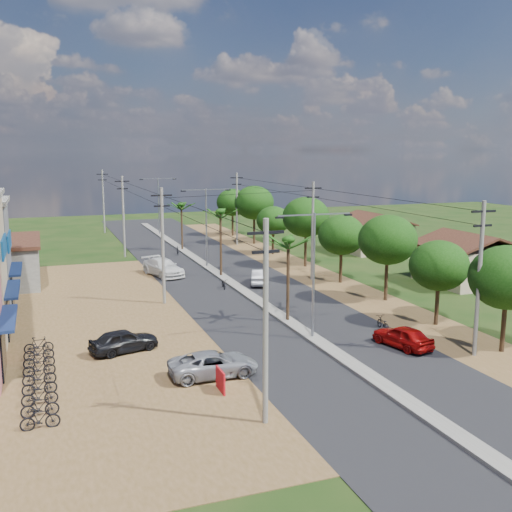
# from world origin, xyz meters

# --- Properties ---
(ground) EXTENTS (160.00, 160.00, 0.00)m
(ground) POSITION_xyz_m (0.00, 0.00, 0.00)
(ground) COLOR black
(ground) RESTS_ON ground
(road) EXTENTS (12.00, 110.00, 0.04)m
(road) POSITION_xyz_m (0.00, 15.00, 0.02)
(road) COLOR black
(road) RESTS_ON ground
(median) EXTENTS (1.00, 90.00, 0.18)m
(median) POSITION_xyz_m (0.00, 18.00, 0.09)
(median) COLOR #605E56
(median) RESTS_ON ground
(dirt_lot_west) EXTENTS (18.00, 46.00, 0.04)m
(dirt_lot_west) POSITION_xyz_m (-15.00, 8.00, 0.02)
(dirt_lot_west) COLOR #523F1C
(dirt_lot_west) RESTS_ON ground
(dirt_shoulder_east) EXTENTS (5.00, 90.00, 0.03)m
(dirt_shoulder_east) POSITION_xyz_m (8.50, 15.00, 0.01)
(dirt_shoulder_east) COLOR #523F1C
(dirt_shoulder_east) RESTS_ON ground
(house_east_near) EXTENTS (7.60, 7.50, 4.60)m
(house_east_near) POSITION_xyz_m (20.00, 10.00, 2.39)
(house_east_near) COLOR tan
(house_east_near) RESTS_ON ground
(house_east_far) EXTENTS (7.60, 7.50, 4.60)m
(house_east_far) POSITION_xyz_m (21.00, 28.00, 2.39)
(house_east_far) COLOR tan
(house_east_far) RESTS_ON ground
(tree_east_a) EXTENTS (4.40, 4.40, 6.37)m
(tree_east_a) POSITION_xyz_m (9.50, -6.00, 4.49)
(tree_east_a) COLOR black
(tree_east_a) RESTS_ON ground
(tree_east_b) EXTENTS (4.00, 4.00, 5.83)m
(tree_east_b) POSITION_xyz_m (9.30, 0.00, 4.11)
(tree_east_b) COLOR black
(tree_east_b) RESTS_ON ground
(tree_east_c) EXTENTS (4.60, 4.60, 6.83)m
(tree_east_c) POSITION_xyz_m (9.70, 7.00, 4.86)
(tree_east_c) COLOR black
(tree_east_c) RESTS_ON ground
(tree_east_d) EXTENTS (4.20, 4.20, 6.13)m
(tree_east_d) POSITION_xyz_m (9.40, 14.00, 4.34)
(tree_east_d) COLOR black
(tree_east_d) RESTS_ON ground
(tree_east_e) EXTENTS (4.80, 4.80, 7.14)m
(tree_east_e) POSITION_xyz_m (9.60, 22.00, 5.09)
(tree_east_e) COLOR black
(tree_east_e) RESTS_ON ground
(tree_east_f) EXTENTS (3.80, 3.80, 5.52)m
(tree_east_f) POSITION_xyz_m (9.20, 30.00, 3.89)
(tree_east_f) COLOR black
(tree_east_f) RESTS_ON ground
(tree_east_g) EXTENTS (5.00, 5.00, 7.38)m
(tree_east_g) POSITION_xyz_m (9.80, 38.00, 5.24)
(tree_east_g) COLOR black
(tree_east_g) RESTS_ON ground
(tree_east_h) EXTENTS (4.40, 4.40, 6.52)m
(tree_east_h) POSITION_xyz_m (9.50, 46.00, 4.64)
(tree_east_h) COLOR black
(tree_east_h) RESTS_ON ground
(palm_median_near) EXTENTS (2.00, 2.00, 6.15)m
(palm_median_near) POSITION_xyz_m (0.00, 4.00, 5.54)
(palm_median_near) COLOR black
(palm_median_near) RESTS_ON ground
(palm_median_mid) EXTENTS (2.00, 2.00, 6.55)m
(palm_median_mid) POSITION_xyz_m (0.00, 20.00, 5.90)
(palm_median_mid) COLOR black
(palm_median_mid) RESTS_ON ground
(palm_median_far) EXTENTS (2.00, 2.00, 5.85)m
(palm_median_far) POSITION_xyz_m (0.00, 36.00, 5.26)
(palm_median_far) COLOR black
(palm_median_far) RESTS_ON ground
(streetlight_near) EXTENTS (5.10, 0.18, 8.00)m
(streetlight_near) POSITION_xyz_m (0.00, 0.00, 4.79)
(streetlight_near) COLOR gray
(streetlight_near) RESTS_ON ground
(streetlight_mid) EXTENTS (5.10, 0.18, 8.00)m
(streetlight_mid) POSITION_xyz_m (0.00, 25.00, 4.79)
(streetlight_mid) COLOR gray
(streetlight_mid) RESTS_ON ground
(streetlight_far) EXTENTS (5.10, 0.18, 8.00)m
(streetlight_far) POSITION_xyz_m (0.00, 50.00, 4.79)
(streetlight_far) COLOR gray
(streetlight_far) RESTS_ON ground
(utility_pole_w_a) EXTENTS (1.60, 0.24, 9.00)m
(utility_pole_w_a) POSITION_xyz_m (-7.00, -10.00, 4.76)
(utility_pole_w_a) COLOR #605E56
(utility_pole_w_a) RESTS_ON ground
(utility_pole_w_b) EXTENTS (1.60, 0.24, 9.00)m
(utility_pole_w_b) POSITION_xyz_m (-7.00, 12.00, 4.76)
(utility_pole_w_b) COLOR #605E56
(utility_pole_w_b) RESTS_ON ground
(utility_pole_w_c) EXTENTS (1.60, 0.24, 9.00)m
(utility_pole_w_c) POSITION_xyz_m (-7.00, 34.00, 4.76)
(utility_pole_w_c) COLOR #605E56
(utility_pole_w_c) RESTS_ON ground
(utility_pole_w_d) EXTENTS (1.60, 0.24, 9.00)m
(utility_pole_w_d) POSITION_xyz_m (-7.00, 55.00, 4.76)
(utility_pole_w_d) COLOR #605E56
(utility_pole_w_d) RESTS_ON ground
(utility_pole_e_a) EXTENTS (1.60, 0.24, 9.00)m
(utility_pole_e_a) POSITION_xyz_m (7.50, -6.00, 4.76)
(utility_pole_e_a) COLOR #605E56
(utility_pole_e_a) RESTS_ON ground
(utility_pole_e_b) EXTENTS (1.60, 0.24, 9.00)m
(utility_pole_e_b) POSITION_xyz_m (7.50, 16.00, 4.76)
(utility_pole_e_b) COLOR #605E56
(utility_pole_e_b) RESTS_ON ground
(utility_pole_e_c) EXTENTS (1.60, 0.24, 9.00)m
(utility_pole_e_c) POSITION_xyz_m (7.50, 38.00, 4.76)
(utility_pole_e_c) COLOR #605E56
(utility_pole_e_c) RESTS_ON ground
(car_red_near) EXTENTS (2.46, 4.23, 1.35)m
(car_red_near) POSITION_xyz_m (4.38, -3.37, 0.68)
(car_red_near) COLOR maroon
(car_red_near) RESTS_ON ground
(car_silver_mid) EXTENTS (2.93, 4.47, 1.39)m
(car_silver_mid) POSITION_xyz_m (2.37, 15.76, 0.70)
(car_silver_mid) COLOR gray
(car_silver_mid) RESTS_ON ground
(car_white_far) EXTENTS (3.67, 5.89, 1.59)m
(car_white_far) POSITION_xyz_m (-5.00, 22.34, 0.80)
(car_white_far) COLOR silver
(car_white_far) RESTS_ON ground
(car_parked_silver) EXTENTS (4.75, 2.20, 1.32)m
(car_parked_silver) POSITION_xyz_m (-7.61, -3.97, 0.66)
(car_parked_silver) COLOR gray
(car_parked_silver) RESTS_ON ground
(car_parked_dark) EXTENTS (4.32, 2.64, 1.37)m
(car_parked_dark) POSITION_xyz_m (-11.51, 1.54, 0.69)
(car_parked_dark) COLOR black
(car_parked_dark) RESTS_ON ground
(moto_rider_east) EXTENTS (0.79, 1.76, 0.89)m
(moto_rider_east) POSITION_xyz_m (5.20, 0.13, 0.45)
(moto_rider_east) COLOR black
(moto_rider_east) RESTS_ON ground
(moto_rider_west_a) EXTENTS (0.79, 1.70, 0.86)m
(moto_rider_west_a) POSITION_xyz_m (-1.20, 15.24, 0.43)
(moto_rider_west_a) COLOR black
(moto_rider_west_a) RESTS_ON ground
(moto_rider_west_b) EXTENTS (0.70, 1.69, 0.98)m
(moto_rider_west_b) POSITION_xyz_m (-1.20, 33.15, 0.49)
(moto_rider_west_b) COLOR black
(moto_rider_west_b) RESTS_ON ground
(roadside_sign) EXTENTS (0.09, 1.38, 1.15)m
(roadside_sign) POSITION_xyz_m (-7.84, -6.00, 0.57)
(roadside_sign) COLOR #A90F16
(roadside_sign) RESTS_ON ground
(parked_scooter_row) EXTENTS (1.68, 10.93, 1.00)m
(parked_scooter_row) POSITION_xyz_m (-16.23, -2.11, 0.50)
(parked_scooter_row) COLOR black
(parked_scooter_row) RESTS_ON ground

